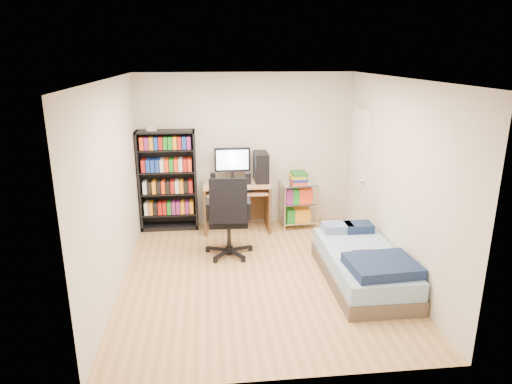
{
  "coord_description": "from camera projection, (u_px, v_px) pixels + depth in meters",
  "views": [
    {
      "loc": [
        -0.62,
        -5.35,
        2.78
      ],
      "look_at": [
        -0.0,
        0.4,
        1.02
      ],
      "focal_mm": 32.0,
      "sensor_mm": 36.0,
      "label": 1
    }
  ],
  "objects": [
    {
      "name": "computer_desk",
      "position": [
        243.0,
        186.0,
        7.38
      ],
      "size": [
        1.06,
        0.62,
        1.34
      ],
      "color": "#AC8058",
      "rests_on": "room"
    },
    {
      "name": "office_chair",
      "position": [
        229.0,
        231.0,
        6.43
      ],
      "size": [
        0.74,
        0.74,
        1.19
      ],
      "rotation": [
        0.0,
        0.0,
        -0.04
      ],
      "color": "black",
      "rests_on": "room"
    },
    {
      "name": "wire_cart",
      "position": [
        298.0,
        192.0,
        7.47
      ],
      "size": [
        0.61,
        0.46,
        0.93
      ],
      "rotation": [
        0.0,
        0.0,
        0.09
      ],
      "color": "silver",
      "rests_on": "room"
    },
    {
      "name": "room",
      "position": [
        260.0,
        183.0,
        5.59
      ],
      "size": [
        3.58,
        4.08,
        2.58
      ],
      "color": "tan",
      "rests_on": "ground"
    },
    {
      "name": "bed",
      "position": [
        363.0,
        265.0,
        5.73
      ],
      "size": [
        0.9,
        1.8,
        0.51
      ],
      "color": "brown",
      "rests_on": "room"
    },
    {
      "name": "media_shelf",
      "position": [
        168.0,
        179.0,
        7.33
      ],
      "size": [
        0.92,
        0.31,
        1.7
      ],
      "color": "black",
      "rests_on": "room"
    },
    {
      "name": "door",
      "position": [
        359.0,
        172.0,
        7.12
      ],
      "size": [
        0.12,
        0.8,
        2.0
      ],
      "color": "silver",
      "rests_on": "room"
    }
  ]
}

